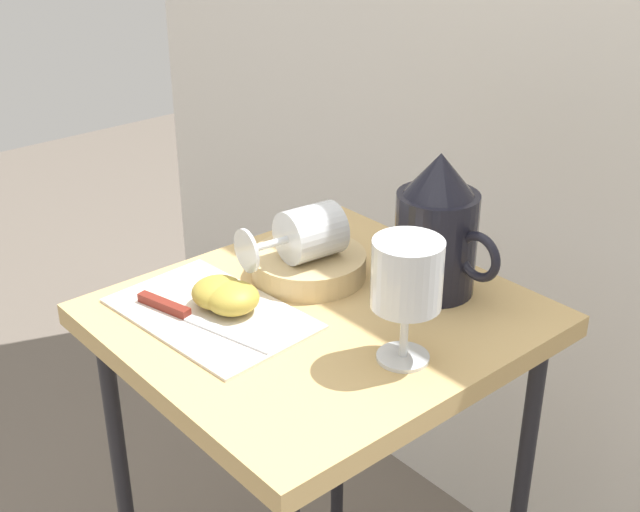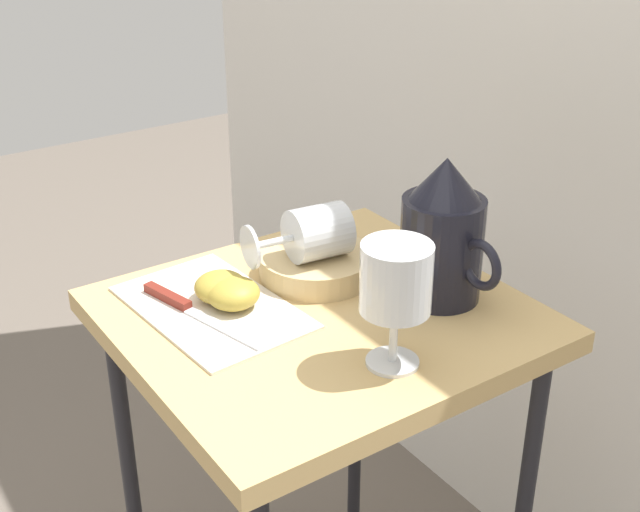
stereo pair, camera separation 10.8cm
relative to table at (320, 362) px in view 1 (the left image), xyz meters
The scene contains 10 objects.
curtain_drape 0.60m from the table, 90.00° to the left, with size 2.40×0.03×1.87m, color silver.
table is the anchor object (origin of this frame).
linen_napkin 0.17m from the table, 126.18° to the right, with size 0.27×0.17×0.00m, color silver.
basket_tray 0.14m from the table, 148.71° to the left, with size 0.16×0.16×0.04m, color tan.
pitcher 0.23m from the table, 69.15° to the left, with size 0.16×0.11×0.20m.
wine_glass_upright 0.24m from the table, ahead, with size 0.08×0.08×0.16m.
wine_glass_tipped_near 0.18m from the table, 150.28° to the left, with size 0.08×0.15×0.08m.
apple_half_left 0.17m from the table, 133.56° to the right, with size 0.07×0.07×0.04m, color #B29938.
apple_half_right 0.15m from the table, 126.35° to the right, with size 0.07×0.07×0.04m, color #B29938.
knife 0.20m from the table, 123.10° to the right, with size 0.22×0.07×0.01m.
Camera 1 is at (0.73, -0.63, 1.29)m, focal length 47.44 mm.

